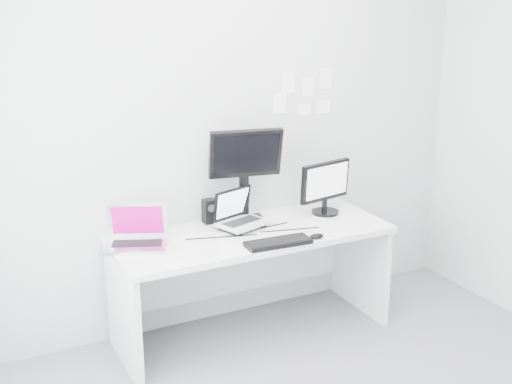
{
  "coord_description": "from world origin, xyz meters",
  "views": [
    {
      "loc": [
        -1.8,
        -2.38,
        2.22
      ],
      "look_at": [
        0.02,
        1.23,
        1.0
      ],
      "focal_mm": 47.06,
      "sensor_mm": 36.0,
      "label": 1
    }
  ],
  "objects": [
    {
      "name": "wall_note_0",
      "position": [
        0.45,
        1.59,
        1.62
      ],
      "size": [
        0.1,
        0.0,
        0.14
      ],
      "primitive_type": "cube",
      "color": "white",
      "rests_on": "back_wall"
    },
    {
      "name": "back_wall",
      "position": [
        0.0,
        1.6,
        1.35
      ],
      "size": [
        3.6,
        0.0,
        3.6
      ],
      "primitive_type": "plane",
      "rotation": [
        1.57,
        0.0,
        0.0
      ],
      "color": "#B8BABC",
      "rests_on": "ground"
    },
    {
      "name": "macbook",
      "position": [
        -0.75,
        1.31,
        0.87
      ],
      "size": [
        0.44,
        0.39,
        0.27
      ],
      "primitive_type": "cube",
      "rotation": [
        0.0,
        0.0,
        -0.41
      ],
      "color": "#A6A6AB",
      "rests_on": "desk"
    },
    {
      "name": "mouse",
      "position": [
        0.31,
        0.96,
        0.75
      ],
      "size": [
        0.1,
        0.06,
        0.03
      ],
      "primitive_type": "ellipsoid",
      "rotation": [
        0.0,
        0.0,
        -0.03
      ],
      "color": "black",
      "rests_on": "desk"
    },
    {
      "name": "keyboard",
      "position": [
        0.04,
        0.97,
        0.74
      ],
      "size": [
        0.42,
        0.17,
        0.03
      ],
      "primitive_type": "cube",
      "rotation": [
        0.0,
        0.0,
        -0.05
      ],
      "color": "black",
      "rests_on": "desk"
    },
    {
      "name": "wall_note_3",
      "position": [
        0.58,
        1.59,
        1.42
      ],
      "size": [
        0.11,
        0.0,
        0.08
      ],
      "primitive_type": "cube",
      "color": "white",
      "rests_on": "back_wall"
    },
    {
      "name": "rear_monitor",
      "position": [
        0.05,
        1.45,
        1.06
      ],
      "size": [
        0.51,
        0.26,
        0.66
      ],
      "primitive_type": "cube",
      "rotation": [
        0.0,
        0.0,
        -0.19
      ],
      "color": "black",
      "rests_on": "desk"
    },
    {
      "name": "wall_note_4",
      "position": [
        0.74,
        1.59,
        1.43
      ],
      "size": [
        0.11,
        0.0,
        0.09
      ],
      "primitive_type": "cube",
      "color": "white",
      "rests_on": "back_wall"
    },
    {
      "name": "wall_note_5",
      "position": [
        0.38,
        1.59,
        1.48
      ],
      "size": [
        0.1,
        0.0,
        0.14
      ],
      "primitive_type": "cube",
      "color": "white",
      "rests_on": "back_wall"
    },
    {
      "name": "speaker",
      "position": [
        -0.17,
        1.54,
        0.81
      ],
      "size": [
        0.1,
        0.1,
        0.16
      ],
      "primitive_type": "cube",
      "rotation": [
        0.0,
        0.0,
        0.34
      ],
      "color": "black",
      "rests_on": "desk"
    },
    {
      "name": "samsung_monitor",
      "position": [
        0.62,
        1.35,
        0.92
      ],
      "size": [
        0.45,
        0.27,
        0.38
      ],
      "primitive_type": "cube",
      "rotation": [
        0.0,
        0.0,
        0.2
      ],
      "color": "black",
      "rests_on": "desk"
    },
    {
      "name": "wall_note_1",
      "position": [
        0.6,
        1.59,
        1.58
      ],
      "size": [
        0.09,
        0.0,
        0.13
      ],
      "primitive_type": "cube",
      "color": "white",
      "rests_on": "back_wall"
    },
    {
      "name": "dell_laptop",
      "position": [
        -0.02,
        1.33,
        0.86
      ],
      "size": [
        0.37,
        0.33,
        0.26
      ],
      "primitive_type": "cube",
      "rotation": [
        0.0,
        0.0,
        0.32
      ],
      "color": "silver",
      "rests_on": "desk"
    },
    {
      "name": "desk",
      "position": [
        0.0,
        1.25,
        0.36
      ],
      "size": [
        1.8,
        0.7,
        0.73
      ],
      "primitive_type": "cube",
      "color": "white",
      "rests_on": "ground"
    },
    {
      "name": "wall_note_2",
      "position": [
        0.75,
        1.59,
        1.63
      ],
      "size": [
        0.1,
        0.0,
        0.14
      ],
      "primitive_type": "cube",
      "color": "white",
      "rests_on": "back_wall"
    }
  ]
}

